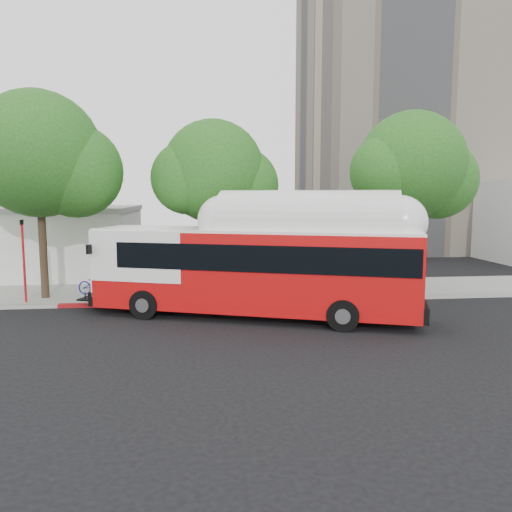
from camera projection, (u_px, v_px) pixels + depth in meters
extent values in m
plane|color=black|center=(245.00, 325.00, 19.22)|extent=(120.00, 120.00, 0.00)
cube|color=gray|center=(234.00, 291.00, 25.62)|extent=(60.00, 5.00, 0.15)
cube|color=gray|center=(238.00, 302.00, 23.06)|extent=(60.00, 0.30, 0.15)
cube|color=maroon|center=(172.00, 303.00, 22.72)|extent=(10.00, 0.32, 0.16)
cylinder|color=#2D2116|center=(42.00, 237.00, 23.26)|extent=(0.36, 0.36, 6.08)
sphere|color=#204E16|center=(38.00, 154.00, 22.80)|extent=(5.80, 5.80, 5.80)
sphere|color=#204E16|center=(76.00, 171.00, 23.27)|extent=(4.35, 4.35, 4.35)
cylinder|color=#2D2116|center=(214.00, 241.00, 24.69)|extent=(0.36, 0.36, 5.44)
sphere|color=#204E16|center=(213.00, 171.00, 24.28)|extent=(5.00, 5.00, 5.00)
sphere|color=#204E16|center=(241.00, 186.00, 24.71)|extent=(3.75, 3.75, 3.75)
cylinder|color=#2D2116|center=(409.00, 236.00, 25.60)|extent=(0.36, 0.36, 5.76)
sphere|color=#204E16|center=(412.00, 165.00, 25.16)|extent=(5.40, 5.40, 5.40)
sphere|color=#204E16|center=(437.00, 180.00, 25.61)|extent=(4.05, 4.05, 4.05)
cube|color=tan|center=(408.00, 60.00, 46.72)|extent=(18.00, 18.00, 35.00)
cube|color=silver|center=(2.00, 243.00, 31.21)|extent=(16.00, 10.00, 4.00)
cube|color=gray|center=(0.00, 209.00, 30.96)|extent=(16.20, 10.20, 0.30)
cube|color=red|center=(254.00, 270.00, 20.20)|extent=(13.18, 7.05, 3.14)
cube|color=black|center=(267.00, 255.00, 20.00)|extent=(11.98, 6.67, 1.03)
cube|color=white|center=(254.00, 230.00, 20.00)|extent=(13.15, 6.97, 0.11)
cube|color=white|center=(308.00, 224.00, 19.47)|extent=(7.26, 4.39, 0.60)
cube|color=black|center=(98.00, 296.00, 21.99)|extent=(1.48, 2.13, 0.06)
imported|color=navy|center=(97.00, 284.00, 21.93)|extent=(1.24, 1.97, 0.98)
cylinder|color=red|center=(24.00, 265.00, 22.38)|extent=(0.11, 0.11, 3.68)
cube|color=black|center=(22.00, 222.00, 22.15)|extent=(0.05, 0.37, 0.23)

